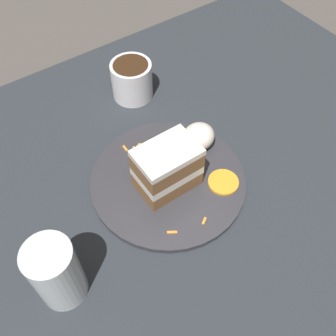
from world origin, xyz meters
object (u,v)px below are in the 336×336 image
cake_slice (167,168)px  coffee_mug (132,79)px  drinking_glass (58,275)px  cream_dollop (198,137)px  orange_garnish (223,182)px  plate (168,180)px

cake_slice → coffee_mug: 0.25m
cake_slice → drinking_glass: (-0.23, -0.07, -0.00)m
cream_dollop → orange_garnish: bearing=-99.3°
drinking_glass → cream_dollop: bearing=17.6°
cream_dollop → coffee_mug: (-0.02, 0.20, 0.01)m
plate → drinking_glass: drinking_glass is taller
plate → cream_dollop: (0.09, 0.03, 0.03)m
plate → cake_slice: cake_slice is taller
plate → orange_garnish: orange_garnish is taller
cake_slice → coffee_mug: bearing=162.0°
drinking_glass → cake_slice: bearing=15.7°
cake_slice → orange_garnish: bearing=55.3°
plate → cake_slice: size_ratio=2.67×
plate → coffee_mug: coffee_mug is taller
cream_dollop → drinking_glass: size_ratio=0.51×
drinking_glass → coffee_mug: size_ratio=1.45×
plate → drinking_glass: size_ratio=2.25×
plate → coffee_mug: bearing=73.3°
cream_dollop → drinking_glass: (-0.33, -0.10, 0.02)m
plate → drinking_glass: 0.25m
cream_dollop → orange_garnish: size_ratio=1.14×
plate → orange_garnish: (0.08, -0.06, 0.01)m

